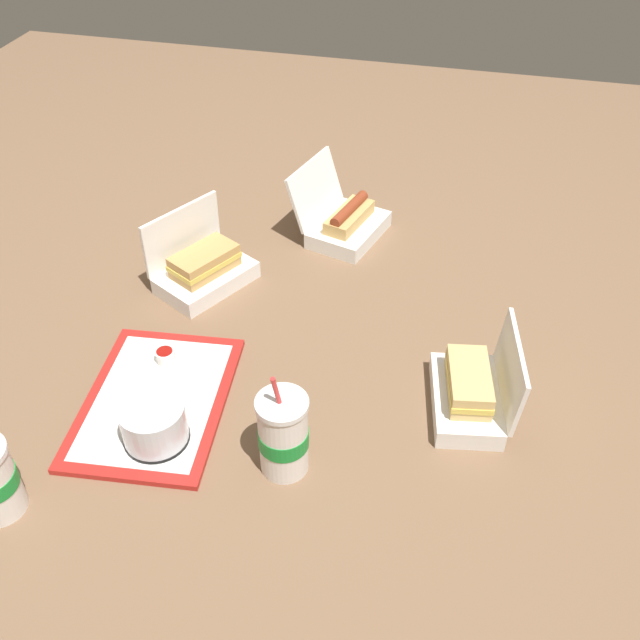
# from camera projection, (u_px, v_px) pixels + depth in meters

# --- Properties ---
(ground_plane) EXTENTS (3.20, 3.20, 0.00)m
(ground_plane) POSITION_uv_depth(u_px,v_px,m) (306.00, 346.00, 1.46)
(ground_plane) COLOR brown
(food_tray) EXTENTS (0.40, 0.30, 0.01)m
(food_tray) POSITION_uv_depth(u_px,v_px,m) (156.00, 401.00, 1.34)
(food_tray) COLOR red
(food_tray) RESTS_ON ground_plane
(cake_container) EXTENTS (0.12, 0.12, 0.08)m
(cake_container) POSITION_uv_depth(u_px,v_px,m) (154.00, 424.00, 1.23)
(cake_container) COLOR black
(cake_container) RESTS_ON food_tray
(ketchup_cup) EXTENTS (0.04, 0.04, 0.02)m
(ketchup_cup) POSITION_uv_depth(u_px,v_px,m) (165.00, 355.00, 1.40)
(ketchup_cup) COLOR white
(ketchup_cup) RESTS_ON food_tray
(napkin_stack) EXTENTS (0.11, 0.11, 0.00)m
(napkin_stack) POSITION_uv_depth(u_px,v_px,m) (134.00, 388.00, 1.35)
(napkin_stack) COLOR white
(napkin_stack) RESTS_ON food_tray
(plastic_fork) EXTENTS (0.11, 0.02, 0.00)m
(plastic_fork) POSITION_uv_depth(u_px,v_px,m) (190.00, 368.00, 1.39)
(plastic_fork) COLOR white
(plastic_fork) RESTS_ON food_tray
(clamshell_sandwich_right) EXTENTS (0.23, 0.17, 0.16)m
(clamshell_sandwich_right) POSITION_uv_depth(u_px,v_px,m) (471.00, 391.00, 1.31)
(clamshell_sandwich_right) COLOR white
(clamshell_sandwich_right) RESTS_ON ground_plane
(clamshell_sandwich_front) EXTENTS (0.25, 0.22, 0.17)m
(clamshell_sandwich_front) POSITION_uv_depth(u_px,v_px,m) (203.00, 268.00, 1.60)
(clamshell_sandwich_front) COLOR white
(clamshell_sandwich_front) RESTS_ON ground_plane
(clamshell_hotdog_left) EXTENTS (0.24, 0.24, 0.17)m
(clamshell_hotdog_left) POSITION_uv_depth(u_px,v_px,m) (345.00, 221.00, 1.75)
(clamshell_hotdog_left) COLOR white
(clamshell_hotdog_left) RESTS_ON ground_plane
(soda_cup_left) EXTENTS (0.09, 0.09, 0.22)m
(soda_cup_left) POSITION_uv_depth(u_px,v_px,m) (283.00, 435.00, 1.18)
(soda_cup_left) COLOR white
(soda_cup_left) RESTS_ON ground_plane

